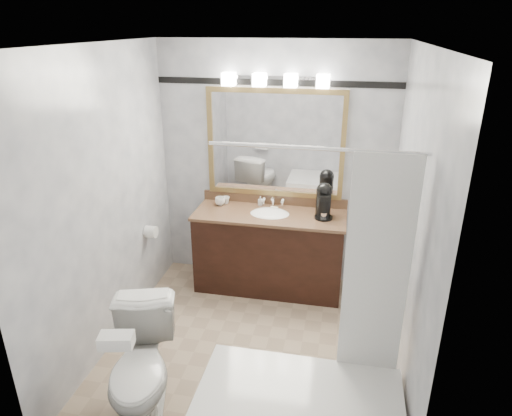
# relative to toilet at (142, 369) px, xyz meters

# --- Properties ---
(room) EXTENTS (2.42, 2.62, 2.52)m
(room) POSITION_rel_toilet_xyz_m (0.58, 0.86, 0.85)
(room) COLOR tan
(room) RESTS_ON ground
(vanity) EXTENTS (1.53, 0.58, 0.97)m
(vanity) POSITION_rel_toilet_xyz_m (0.58, 1.87, 0.04)
(vanity) COLOR black
(vanity) RESTS_ON ground
(mirror) EXTENTS (1.40, 0.04, 1.10)m
(mirror) POSITION_rel_toilet_xyz_m (0.58, 2.14, 1.10)
(mirror) COLOR #9F8048
(mirror) RESTS_ON room
(vanity_light_bar) EXTENTS (1.02, 0.14, 0.12)m
(vanity_light_bar) POSITION_rel_toilet_xyz_m (0.58, 2.08, 1.73)
(vanity_light_bar) COLOR silver
(vanity_light_bar) RESTS_ON room
(accent_stripe) EXTENTS (2.40, 0.01, 0.06)m
(accent_stripe) POSITION_rel_toilet_xyz_m (0.58, 2.15, 1.70)
(accent_stripe) COLOR black
(accent_stripe) RESTS_ON room
(bathtub) EXTENTS (1.30, 0.75, 1.96)m
(bathtub) POSITION_rel_toilet_xyz_m (1.13, -0.04, -0.12)
(bathtub) COLOR white
(bathtub) RESTS_ON ground
(tp_roll) EXTENTS (0.11, 0.12, 0.12)m
(tp_roll) POSITION_rel_toilet_xyz_m (-0.56, 1.52, 0.30)
(tp_roll) COLOR white
(tp_roll) RESTS_ON room
(toilet) EXTENTS (0.66, 0.88, 0.81)m
(toilet) POSITION_rel_toilet_xyz_m (0.00, 0.00, 0.00)
(toilet) COLOR white
(toilet) RESTS_ON ground
(tissue_box) EXTENTS (0.23, 0.15, 0.08)m
(tissue_box) POSITION_rel_toilet_xyz_m (0.00, -0.26, 0.44)
(tissue_box) COLOR white
(tissue_box) RESTS_ON toilet
(coffee_maker) EXTENTS (0.18, 0.23, 0.35)m
(coffee_maker) POSITION_rel_toilet_xyz_m (1.10, 1.90, 0.63)
(coffee_maker) COLOR black
(coffee_maker) RESTS_ON vanity
(cup_left) EXTENTS (0.14, 0.14, 0.08)m
(cup_left) POSITION_rel_toilet_xyz_m (0.02, 1.99, 0.49)
(cup_left) COLOR white
(cup_left) RESTS_ON vanity
(cup_right) EXTENTS (0.10, 0.10, 0.07)m
(cup_right) POSITION_rel_toilet_xyz_m (0.07, 2.05, 0.48)
(cup_right) COLOR white
(cup_right) RESTS_ON vanity
(soap_bottle_a) EXTENTS (0.05, 0.05, 0.09)m
(soap_bottle_a) POSITION_rel_toilet_xyz_m (0.44, 2.08, 0.49)
(soap_bottle_a) COLOR white
(soap_bottle_a) RESTS_ON vanity
(soap_bar) EXTENTS (0.08, 0.06, 0.02)m
(soap_bar) POSITION_rel_toilet_xyz_m (0.60, 1.99, 0.46)
(soap_bar) COLOR #ECE6C3
(soap_bar) RESTS_ON vanity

